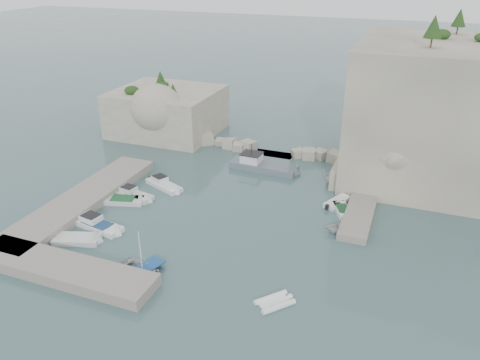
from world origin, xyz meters
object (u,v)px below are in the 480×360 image
(inflatable_dinghy, at_px, (274,304))
(tender_east_b, at_px, (342,213))
(motorboat_b, at_px, (134,197))
(motorboat_c, at_px, (123,202))
(tender_east_d, at_px, (337,187))
(motorboat_e, at_px, (77,242))
(rowboat, at_px, (143,274))
(tender_east_a, at_px, (338,232))
(work_boat, at_px, (264,169))
(tender_east_c, at_px, (337,204))
(motorboat_d, at_px, (98,228))
(motorboat_a, at_px, (164,187))

(inflatable_dinghy, height_order, tender_east_b, tender_east_b)
(motorboat_b, bearing_deg, motorboat_c, -97.66)
(tender_east_d, bearing_deg, motorboat_c, 148.64)
(motorboat_e, xyz_separation_m, rowboat, (9.10, -2.29, 0.00))
(motorboat_e, relative_size, tender_east_a, 1.73)
(rowboat, distance_m, work_boat, 26.26)
(rowboat, xyz_separation_m, tender_east_c, (14.00, 19.82, 0.00))
(motorboat_e, xyz_separation_m, tender_east_a, (24.33, 11.29, 0.00))
(motorboat_d, bearing_deg, inflatable_dinghy, -2.93)
(motorboat_a, bearing_deg, rowboat, -43.11)
(tender_east_b, bearing_deg, motorboat_d, 93.16)
(motorboat_b, relative_size, motorboat_d, 0.83)
(tender_east_b, xyz_separation_m, tender_east_d, (-1.69, 6.28, 0.00))
(rowboat, bearing_deg, motorboat_b, 51.39)
(tender_east_a, bearing_deg, tender_east_c, -12.75)
(tender_east_c, height_order, work_boat, work_boat)
(motorboat_b, xyz_separation_m, tender_east_c, (23.06, 7.16, 0.00))
(motorboat_a, bearing_deg, inflatable_dinghy, -15.78)
(motorboat_a, relative_size, tender_east_d, 1.50)
(tender_east_b, distance_m, work_boat, 14.55)
(motorboat_a, relative_size, motorboat_d, 0.91)
(tender_east_a, bearing_deg, motorboat_c, 71.73)
(motorboat_c, distance_m, tender_east_d, 26.27)
(motorboat_e, bearing_deg, motorboat_c, 74.57)
(rowboat, relative_size, tender_east_c, 1.15)
(tender_east_d, distance_m, work_boat, 10.53)
(motorboat_a, height_order, tender_east_b, motorboat_a)
(tender_east_b, bearing_deg, rowboat, 115.35)
(tender_east_b, bearing_deg, work_boat, 31.01)
(inflatable_dinghy, relative_size, tender_east_c, 0.80)
(inflatable_dinghy, bearing_deg, motorboat_d, 118.44)
(motorboat_c, xyz_separation_m, tender_east_b, (24.45, 6.84, 0.00))
(motorboat_b, distance_m, tender_east_d, 25.11)
(tender_east_b, bearing_deg, inflatable_dinghy, 146.81)
(rowboat, relative_size, tender_east_a, 1.66)
(tender_east_b, distance_m, tender_east_c, 2.08)
(inflatable_dinghy, bearing_deg, work_boat, 61.68)
(motorboat_a, relative_size, motorboat_b, 1.10)
(inflatable_dinghy, xyz_separation_m, tender_east_c, (1.62, 19.37, 0.00))
(tender_east_c, relative_size, tender_east_d, 1.06)
(tender_east_d, bearing_deg, motorboat_d, 159.36)
(work_boat, bearing_deg, motorboat_b, -129.19)
(inflatable_dinghy, distance_m, work_boat, 27.36)
(work_boat, bearing_deg, tender_east_c, -27.04)
(motorboat_b, bearing_deg, motorboat_a, 71.16)
(rowboat, bearing_deg, tender_east_c, -19.44)
(tender_east_c, bearing_deg, tender_east_d, 34.22)
(motorboat_e, bearing_deg, tender_east_d, 26.23)
(motorboat_d, bearing_deg, work_boat, 70.69)
(rowboat, height_order, inflatable_dinghy, rowboat)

